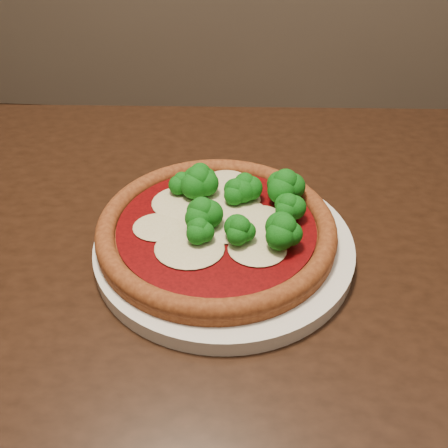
{
  "coord_description": "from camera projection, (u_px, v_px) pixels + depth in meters",
  "views": [
    {
      "loc": [
        -0.1,
        -0.33,
        1.13
      ],
      "look_at": [
        -0.13,
        0.09,
        0.79
      ],
      "focal_mm": 40.0,
      "sensor_mm": 36.0,
      "label": 1
    }
  ],
  "objects": [
    {
      "name": "dining_table",
      "position": [
        157.0,
        329.0,
        0.61
      ],
      "size": [
        1.23,
        0.88,
        0.75
      ],
      "rotation": [
        0.0,
        0.0,
        0.05
      ],
      "color": "black",
      "rests_on": "floor"
    },
    {
      "name": "plate",
      "position": [
        224.0,
        245.0,
        0.57
      ],
      "size": [
        0.29,
        0.29,
        0.02
      ],
      "primitive_type": "cylinder",
      "color": "silver",
      "rests_on": "dining_table"
    },
    {
      "name": "pizza",
      "position": [
        221.0,
        221.0,
        0.56
      ],
      "size": [
        0.27,
        0.27,
        0.06
      ],
      "rotation": [
        0.0,
        0.0,
        -0.1
      ],
      "color": "brown",
      "rests_on": "plate"
    }
  ]
}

